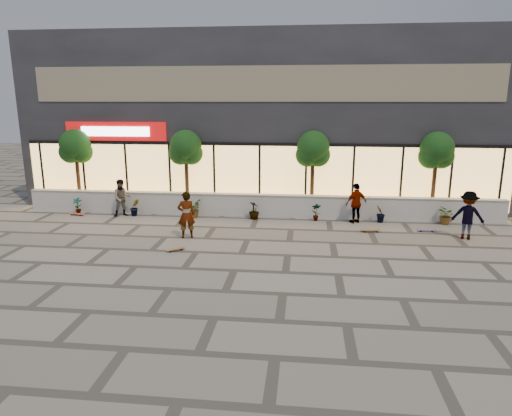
# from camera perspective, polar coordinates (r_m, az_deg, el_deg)

# --- Properties ---
(ground) EXTENTS (80.00, 80.00, 0.00)m
(ground) POSITION_cam_1_polar(r_m,az_deg,el_deg) (14.65, -2.74, -7.80)
(ground) COLOR gray
(ground) RESTS_ON ground
(planter_wall) EXTENTS (22.00, 0.42, 1.04)m
(planter_wall) POSITION_cam_1_polar(r_m,az_deg,el_deg) (21.14, 0.18, 0.36)
(planter_wall) COLOR silver
(planter_wall) RESTS_ON ground
(retail_building) EXTENTS (24.00, 9.17, 8.50)m
(retail_building) POSITION_cam_1_polar(r_m,az_deg,el_deg) (26.08, 1.48, 11.10)
(retail_building) COLOR #26262B
(retail_building) RESTS_ON ground
(shrub_a) EXTENTS (0.43, 0.29, 0.81)m
(shrub_a) POSITION_cam_1_polar(r_m,az_deg,el_deg) (23.13, -21.40, 0.26)
(shrub_a) COLOR #173A12
(shrub_a) RESTS_ON ground
(shrub_b) EXTENTS (0.57, 0.57, 0.81)m
(shrub_b) POSITION_cam_1_polar(r_m,az_deg,el_deg) (21.98, -14.92, 0.09)
(shrub_b) COLOR #173A12
(shrub_b) RESTS_ON ground
(shrub_c) EXTENTS (0.68, 0.77, 0.81)m
(shrub_c) POSITION_cam_1_polar(r_m,az_deg,el_deg) (21.14, -7.82, -0.09)
(shrub_c) COLOR #173A12
(shrub_c) RESTS_ON ground
(shrub_d) EXTENTS (0.64, 0.64, 0.81)m
(shrub_d) POSITION_cam_1_polar(r_m,az_deg,el_deg) (20.65, -0.25, -0.29)
(shrub_d) COLOR #173A12
(shrub_d) RESTS_ON ground
(shrub_e) EXTENTS (0.46, 0.35, 0.81)m
(shrub_e) POSITION_cam_1_polar(r_m,az_deg,el_deg) (20.53, 7.53, -0.49)
(shrub_e) COLOR #173A12
(shrub_e) RESTS_ON ground
(shrub_f) EXTENTS (0.55, 0.57, 0.81)m
(shrub_f) POSITION_cam_1_polar(r_m,az_deg,el_deg) (20.79, 15.27, -0.68)
(shrub_f) COLOR #173A12
(shrub_f) RESTS_ON ground
(shrub_g) EXTENTS (0.77, 0.84, 0.81)m
(shrub_g) POSITION_cam_1_polar(r_m,az_deg,el_deg) (21.42, 22.68, -0.85)
(shrub_g) COLOR #173A12
(shrub_g) RESTS_ON ground
(tree_west) EXTENTS (1.60, 1.50, 3.92)m
(tree_west) POSITION_cam_1_polar(r_m,az_deg,el_deg) (24.06, -21.63, 6.96)
(tree_west) COLOR #402A16
(tree_west) RESTS_ON ground
(tree_midwest) EXTENTS (1.60, 1.50, 3.92)m
(tree_midwest) POSITION_cam_1_polar(r_m,az_deg,el_deg) (22.05, -8.77, 7.24)
(tree_midwest) COLOR #402A16
(tree_midwest) RESTS_ON ground
(tree_mideast) EXTENTS (1.60, 1.50, 3.92)m
(tree_mideast) POSITION_cam_1_polar(r_m,az_deg,el_deg) (21.31, 7.14, 7.08)
(tree_mideast) COLOR #402A16
(tree_mideast) RESTS_ON ground
(tree_east) EXTENTS (1.60, 1.50, 3.92)m
(tree_east) POSITION_cam_1_polar(r_m,az_deg,el_deg) (22.09, 21.64, 6.47)
(tree_east) COLOR #402A16
(tree_east) RESTS_ON ground
(skater_center) EXTENTS (0.78, 0.63, 1.86)m
(skater_center) POSITION_cam_1_polar(r_m,az_deg,el_deg) (17.94, -8.70, -0.84)
(skater_center) COLOR silver
(skater_center) RESTS_ON ground
(skater_left) EXTENTS (1.05, 0.97, 1.74)m
(skater_left) POSITION_cam_1_polar(r_m,az_deg,el_deg) (21.94, -16.41, 1.21)
(skater_left) COLOR tan
(skater_left) RESTS_ON ground
(skater_right_near) EXTENTS (1.11, 0.88, 1.77)m
(skater_right_near) POSITION_cam_1_polar(r_m,az_deg,el_deg) (20.39, 12.43, 0.59)
(skater_right_near) COLOR silver
(skater_right_near) RESTS_ON ground
(skater_right_far) EXTENTS (1.38, 1.05, 1.89)m
(skater_right_far) POSITION_cam_1_polar(r_m,az_deg,el_deg) (19.40, 24.96, -0.83)
(skater_right_far) COLOR maroon
(skater_right_far) RESTS_ON ground
(skateboard_center) EXTENTS (0.66, 0.58, 0.08)m
(skateboard_center) POSITION_cam_1_polar(r_m,az_deg,el_deg) (16.66, -10.04, -5.08)
(skateboard_center) COLOR brown
(skateboard_center) RESTS_ON ground
(skateboard_left) EXTENTS (0.79, 0.34, 0.09)m
(skateboard_left) POSITION_cam_1_polar(r_m,az_deg,el_deg) (22.97, -21.49, -0.68)
(skateboard_left) COLOR #CA4C25
(skateboard_left) RESTS_ON ground
(skateboard_right_near) EXTENTS (0.83, 0.32, 0.10)m
(skateboard_right_near) POSITION_cam_1_polar(r_m,az_deg,el_deg) (19.28, 14.10, -2.70)
(skateboard_right_near) COLOR brown
(skateboard_right_near) RESTS_ON ground
(skateboard_right_far) EXTENTS (0.73, 0.20, 0.09)m
(skateboard_right_far) POSITION_cam_1_polar(r_m,az_deg,el_deg) (20.03, 20.54, -2.58)
(skateboard_right_far) COLOR #5D4B8A
(skateboard_right_far) RESTS_ON ground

